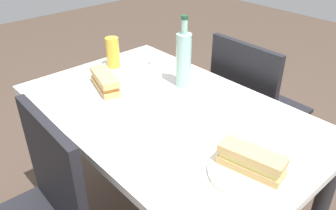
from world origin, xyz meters
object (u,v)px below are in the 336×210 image
at_px(olive_bowl, 158,61).
at_px(plate_near, 106,90).
at_px(baguette_sandwich_far, 251,160).
at_px(water_bottle, 184,59).
at_px(beer_glass, 113,53).
at_px(baguette_sandwich_near, 105,81).
at_px(dining_table, 168,134).
at_px(chair_far, 250,107).
at_px(knife_far, 255,157).
at_px(plate_far, 250,171).
at_px(knife_near, 118,84).

bearing_deg(olive_bowl, plate_near, -77.94).
xyz_separation_m(baguette_sandwich_far, water_bottle, (-0.54, 0.25, 0.07)).
relative_size(plate_near, beer_glass, 1.71).
relative_size(baguette_sandwich_near, beer_glass, 1.46).
distance_m(dining_table, chair_far, 0.58).
relative_size(knife_far, olive_bowl, 2.21).
xyz_separation_m(dining_table, plate_far, (0.43, -0.06, 0.12)).
distance_m(plate_far, water_bottle, 0.61).
distance_m(dining_table, water_bottle, 0.32).
height_order(plate_near, baguette_sandwich_near, baguette_sandwich_near).
relative_size(plate_far, baguette_sandwich_far, 1.23).
bearing_deg(dining_table, knife_far, -1.30).
bearing_deg(plate_near, knife_far, 7.34).
bearing_deg(olive_bowl, beer_glass, -122.63).
xyz_separation_m(chair_far, knife_far, (0.41, -0.58, 0.24)).
bearing_deg(water_bottle, plate_far, -24.75).
bearing_deg(knife_far, plate_near, -172.66).
relative_size(plate_near, baguette_sandwich_far, 1.23).
xyz_separation_m(plate_near, baguette_sandwich_far, (0.71, 0.04, 0.04)).
distance_m(chair_far, baguette_sandwich_far, 0.81).
xyz_separation_m(plate_near, beer_glass, (-0.19, 0.17, 0.07)).
relative_size(dining_table, baguette_sandwich_far, 5.88).
bearing_deg(beer_glass, chair_far, 46.59).
bearing_deg(dining_table, chair_far, 90.19).
height_order(baguette_sandwich_far, knife_far, baguette_sandwich_far).
relative_size(chair_far, plate_far, 3.51).
xyz_separation_m(plate_near, baguette_sandwich_near, (0.00, 0.00, 0.04)).
xyz_separation_m(knife_far, beer_glass, (-0.88, 0.08, 0.05)).
bearing_deg(olive_bowl, baguette_sandwich_far, -21.86).
distance_m(dining_table, baguette_sandwich_near, 0.34).
bearing_deg(plate_far, dining_table, 171.72).
height_order(dining_table, plate_far, plate_far).
bearing_deg(beer_glass, knife_near, -29.63).
bearing_deg(baguette_sandwich_near, dining_table, 19.18).
relative_size(knife_near, water_bottle, 0.55).
height_order(plate_near, baguette_sandwich_far, baguette_sandwich_far).
bearing_deg(knife_near, olive_bowl, 105.28).
height_order(plate_far, water_bottle, water_bottle).
distance_m(baguette_sandwich_near, knife_far, 0.70).
height_order(plate_near, olive_bowl, olive_bowl).
height_order(knife_near, baguette_sandwich_far, baguette_sandwich_far).
distance_m(dining_table, baguette_sandwich_far, 0.46).
distance_m(baguette_sandwich_near, baguette_sandwich_far, 0.71).
xyz_separation_m(chair_far, water_bottle, (-0.11, -0.38, 0.34)).
relative_size(baguette_sandwich_far, water_bottle, 0.66).
bearing_deg(chair_far, plate_far, -55.68).
distance_m(baguette_sandwich_near, beer_glass, 0.26).
height_order(knife_near, water_bottle, water_bottle).
relative_size(baguette_sandwich_near, knife_far, 1.18).
height_order(beer_glass, olive_bowl, beer_glass).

